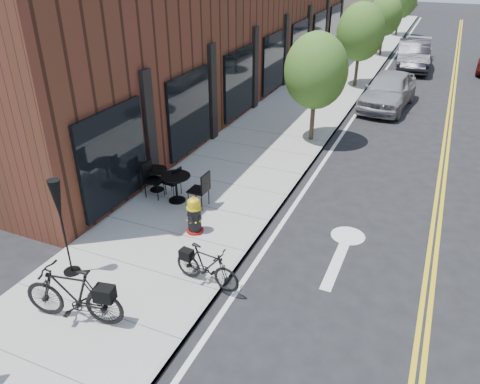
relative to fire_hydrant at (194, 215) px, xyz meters
The scene contains 15 objects.
ground 2.41m from the fire_hydrant, 49.53° to the right, with size 120.00×120.00×0.00m, color black.
sidewalk_near 8.25m from the fire_hydrant, 93.37° to the left, with size 4.00×70.00×0.12m, color #9E9B93.
building_near 13.52m from the fire_hydrant, 112.18° to the left, with size 5.00×28.00×7.00m, color #4E2919.
tree_near_a 7.56m from the fire_hydrant, 82.77° to the left, with size 2.20×2.20×3.81m.
tree_near_b 15.40m from the fire_hydrant, 86.56° to the left, with size 2.30×2.30×3.98m.
tree_near_c 23.32m from the fire_hydrant, 87.74° to the left, with size 2.10×2.10×3.67m.
fire_hydrant is the anchor object (origin of this frame).
bicycle_left 3.67m from the fire_hydrant, 99.13° to the right, with size 0.57×2.00×1.20m, color black.
bicycle_right 2.08m from the fire_hydrant, 54.30° to the right, with size 0.44×1.54×0.93m, color black.
bistro_set_b 2.58m from the fire_hydrant, 143.95° to the left, with size 1.62×0.76×0.86m.
bistro_set_c 1.70m from the fire_hydrant, 135.50° to the left, with size 1.88×0.82×1.01m.
patio_umbrella 3.24m from the fire_hydrant, 123.71° to the right, with size 0.36×0.36×2.25m.
parked_car_a 12.88m from the fire_hydrant, 77.19° to the left, with size 1.85×4.60×1.57m, color gray.
parked_car_b 20.70m from the fire_hydrant, 81.34° to the left, with size 1.68×4.82×1.59m, color black.
parked_car_c 22.48m from the fire_hydrant, 82.03° to the left, with size 1.80×4.44×1.29m, color silver.
Camera 1 is at (3.45, -6.79, 6.48)m, focal length 35.00 mm.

